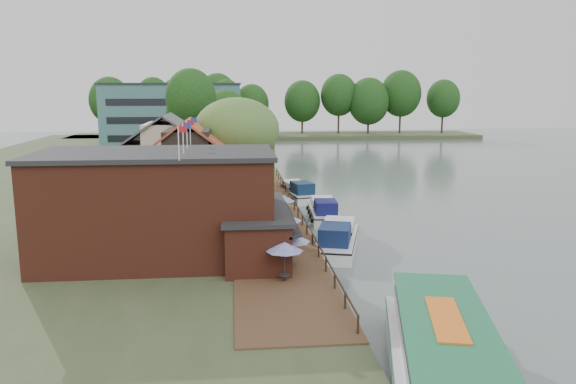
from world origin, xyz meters
name	(u,v)px	position (x,y,z in m)	size (l,w,h in m)	color
ground	(387,262)	(0.00, 0.00, 0.00)	(260.00, 260.00, 0.00)	#556361
land_bank	(84,182)	(-30.00, 35.00, 0.50)	(50.00, 140.00, 1.00)	#384728
quay_deck	(268,218)	(-8.00, 10.00, 1.05)	(6.00, 50.00, 0.10)	#47301E
quay_rail	(297,211)	(-5.30, 10.50, 1.50)	(0.20, 49.00, 1.00)	black
pub	(187,205)	(-14.00, -1.00, 4.65)	(20.00, 11.00, 7.30)	maroon
hotel_block	(173,116)	(-22.00, 70.00, 7.15)	(25.40, 12.40, 12.30)	#38666B
cottage_a	(189,166)	(-15.00, 14.00, 5.25)	(8.60, 7.60, 8.50)	black
cottage_b	(168,154)	(-18.00, 24.00, 5.25)	(9.60, 8.60, 8.50)	beige
cottage_c	(208,145)	(-14.00, 33.00, 5.25)	(7.60, 7.60, 8.50)	black
willow	(237,149)	(-10.50, 19.00, 6.21)	(8.60, 8.60, 10.43)	#476B2D
umbrella_0	(285,262)	(-8.02, -6.48, 2.29)	(2.20, 2.20, 2.38)	#1C1C9B
umbrella_1	(291,251)	(-7.41, -4.46, 2.29)	(2.39, 2.39, 2.38)	#1B3597
umbrella_2	(275,234)	(-8.13, -0.12, 2.29)	(2.22, 2.22, 2.38)	navy
umbrella_3	(286,229)	(-7.25, 1.11, 2.29)	(2.33, 2.33, 2.38)	navy
umbrella_4	(275,216)	(-7.64, 5.65, 2.29)	(2.04, 2.04, 2.38)	navy
umbrella_5	(283,209)	(-6.83, 8.16, 2.29)	(2.06, 2.06, 2.38)	navy
cruiser_0	(337,235)	(-3.08, 3.20, 1.20)	(3.19, 9.88, 2.40)	white
cruiser_1	(324,208)	(-2.42, 13.57, 1.07)	(2.90, 9.00, 2.15)	silver
cruiser_2	(297,190)	(-3.82, 23.58, 1.11)	(2.98, 9.24, 2.21)	silver
tour_boat	(447,365)	(-2.76, -18.41, 1.68)	(4.32, 15.36, 3.36)	silver
swan	(398,335)	(-2.92, -12.51, 0.22)	(0.44, 0.44, 0.44)	white
bank_tree_0	(191,118)	(-16.75, 43.58, 8.06)	(7.18, 7.18, 14.11)	#143811
bank_tree_1	(186,126)	(-18.06, 50.19, 6.49)	(6.07, 6.07, 10.99)	#143811
bank_tree_2	(226,123)	(-11.97, 57.09, 6.57)	(7.59, 7.59, 11.14)	#143811
bank_tree_3	(201,112)	(-17.23, 79.23, 7.53)	(7.25, 7.25, 13.05)	#143811
bank_tree_4	(227,110)	(-12.15, 87.05, 7.64)	(6.79, 6.79, 13.27)	#143811
bank_tree_5	(218,111)	(-14.31, 95.34, 7.02)	(6.90, 6.90, 12.03)	#143811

